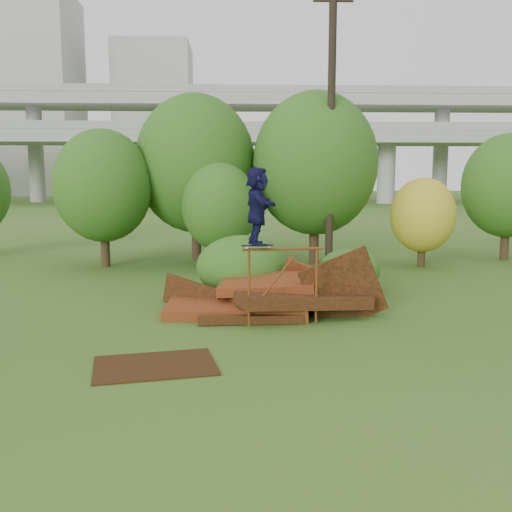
{
  "coord_description": "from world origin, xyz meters",
  "views": [
    {
      "loc": [
        -1.37,
        -11.12,
        3.46
      ],
      "look_at": [
        -0.8,
        2.0,
        1.6
      ],
      "focal_mm": 40.0,
      "sensor_mm": 36.0,
      "label": 1
    }
  ],
  "objects_px": {
    "flat_plate": "(155,365)",
    "utility_pole": "(331,126)",
    "scrap_pile": "(269,298)",
    "skater": "(257,206)"
  },
  "relations": [
    {
      "from": "flat_plate",
      "to": "utility_pole",
      "type": "relative_size",
      "value": 0.21
    },
    {
      "from": "scrap_pile",
      "to": "utility_pole",
      "type": "bearing_deg",
      "value": 68.05
    },
    {
      "from": "skater",
      "to": "scrap_pile",
      "type": "bearing_deg",
      "value": -24.5
    },
    {
      "from": "scrap_pile",
      "to": "skater",
      "type": "bearing_deg",
      "value": -106.18
    },
    {
      "from": "skater",
      "to": "flat_plate",
      "type": "height_order",
      "value": "skater"
    },
    {
      "from": "utility_pole",
      "to": "scrap_pile",
      "type": "bearing_deg",
      "value": -111.95
    },
    {
      "from": "flat_plate",
      "to": "skater",
      "type": "bearing_deg",
      "value": 54.57
    },
    {
      "from": "flat_plate",
      "to": "utility_pole",
      "type": "distance_m",
      "value": 12.8
    },
    {
      "from": "scrap_pile",
      "to": "utility_pole",
      "type": "distance_m",
      "value": 8.59
    },
    {
      "from": "flat_plate",
      "to": "utility_pole",
      "type": "bearing_deg",
      "value": 64.71
    }
  ]
}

